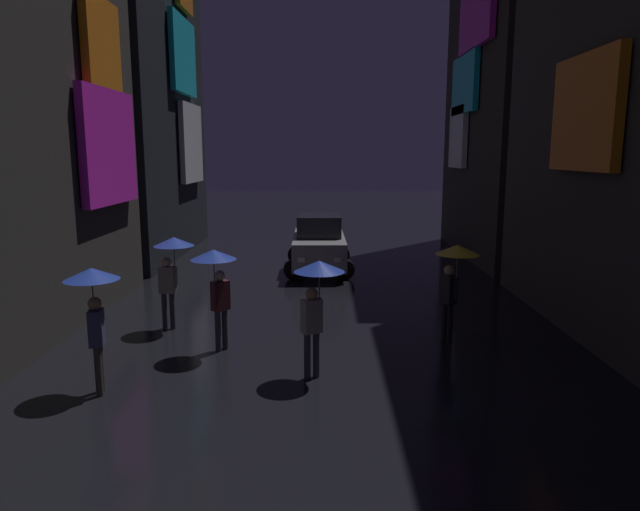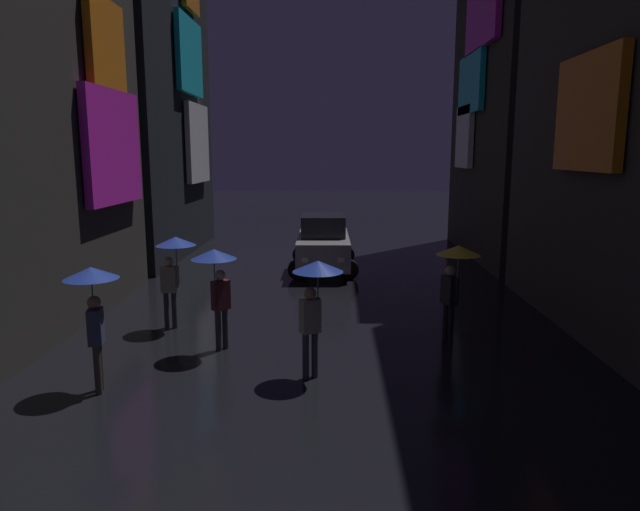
{
  "view_description": "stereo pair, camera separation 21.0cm",
  "coord_description": "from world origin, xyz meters",
  "views": [
    {
      "loc": [
        0.11,
        0.18,
        3.99
      ],
      "look_at": [
        0.0,
        11.29,
        1.97
      ],
      "focal_mm": 32.0,
      "sensor_mm": 36.0,
      "label": 1
    },
    {
      "loc": [
        0.31,
        0.19,
        3.99
      ],
      "look_at": [
        0.0,
        11.29,
        1.97
      ],
      "focal_mm": 32.0,
      "sensor_mm": 36.0,
      "label": 2
    }
  ],
  "objects": [
    {
      "name": "pedestrian_far_right_blue",
      "position": [
        -3.72,
        9.26,
        1.67
      ],
      "size": [
        0.9,
        0.9,
        2.12
      ],
      "color": "#38332D",
      "rests_on": "ground"
    },
    {
      "name": "pedestrian_near_crossing_blue",
      "position": [
        -3.35,
        12.75,
        1.67
      ],
      "size": [
        0.9,
        0.9,
        2.12
      ],
      "color": "#2D2D38",
      "rests_on": "ground"
    },
    {
      "name": "pedestrian_midstreet_left_blue",
      "position": [
        -2.06,
        11.19,
        1.67
      ],
      "size": [
        0.9,
        0.9,
        2.12
      ],
      "color": "#2D2D38",
      "rests_on": "ground"
    },
    {
      "name": "pedestrian_midstreet_centre_yellow",
      "position": [
        2.78,
        11.78,
        1.67
      ],
      "size": [
        0.9,
        0.9,
        2.12
      ],
      "color": "black",
      "rests_on": "ground"
    },
    {
      "name": "pedestrian_foreground_left_blue",
      "position": [
        -0.04,
        9.94,
        1.67
      ],
      "size": [
        0.9,
        0.9,
        2.12
      ],
      "color": "#2D2D38",
      "rests_on": "ground"
    },
    {
      "name": "building_right_far",
      "position": [
        7.47,
        22.28,
        7.17
      ],
      "size": [
        4.25,
        8.55,
        14.33
      ],
      "color": "#2D2826",
      "rests_on": "ground"
    },
    {
      "name": "building_left_far",
      "position": [
        -7.48,
        22.51,
        8.36
      ],
      "size": [
        4.25,
        8.99,
        16.72
      ],
      "color": "black",
      "rests_on": "ground"
    },
    {
      "name": "car_distant",
      "position": [
        -0.11,
        19.25,
        0.93
      ],
      "size": [
        2.31,
        4.18,
        1.92
      ],
      "color": "#99999E",
      "rests_on": "ground"
    }
  ]
}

